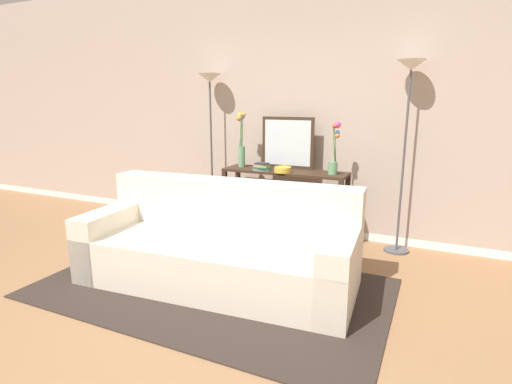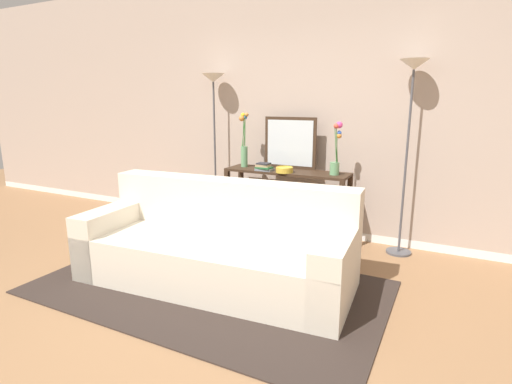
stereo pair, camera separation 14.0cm
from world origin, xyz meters
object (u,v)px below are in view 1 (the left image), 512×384
(floor_lamp_right, at_px, (408,104))
(fruit_bowl, at_px, (283,169))
(console_table, at_px, (284,191))
(floor_lamp_left, at_px, (210,108))
(book_row_under_console, at_px, (250,228))
(vase_tall_flowers, at_px, (241,145))
(book_stack, at_px, (262,167))
(wall_mirror, at_px, (288,143))
(vase_short_flowers, at_px, (334,154))
(couch, at_px, (220,249))

(floor_lamp_right, relative_size, fruit_bowl, 10.34)
(floor_lamp_right, bearing_deg, console_table, -174.64)
(console_table, height_order, floor_lamp_left, floor_lamp_left)
(fruit_bowl, relative_size, book_row_under_console, 0.66)
(vase_tall_flowers, height_order, book_stack, vase_tall_flowers)
(vase_tall_flowers, bearing_deg, wall_mirror, 15.04)
(wall_mirror, distance_m, book_row_under_console, 1.14)
(floor_lamp_left, relative_size, vase_short_flowers, 3.37)
(fruit_bowl, xyz_separation_m, book_stack, (-0.25, 0.00, 0.01))
(wall_mirror, bearing_deg, book_row_under_console, -158.51)
(console_table, relative_size, vase_tall_flowers, 2.24)
(wall_mirror, height_order, book_stack, wall_mirror)
(floor_lamp_left, distance_m, fruit_bowl, 1.27)
(floor_lamp_right, bearing_deg, fruit_bowl, -168.86)
(floor_lamp_right, bearing_deg, vase_short_flowers, -168.99)
(wall_mirror, height_order, vase_short_flowers, wall_mirror)
(book_stack, bearing_deg, fruit_bowl, -0.71)
(couch, height_order, floor_lamp_left, floor_lamp_left)
(couch, height_order, book_row_under_console, couch)
(book_row_under_console, bearing_deg, console_table, 0.00)
(wall_mirror, bearing_deg, book_stack, -124.74)
(wall_mirror, bearing_deg, vase_short_flowers, -16.68)
(floor_lamp_right, relative_size, wall_mirror, 3.14)
(wall_mirror, relative_size, book_stack, 3.28)
(vase_short_flowers, distance_m, book_stack, 0.82)
(vase_tall_flowers, height_order, fruit_bowl, vase_tall_flowers)
(wall_mirror, xyz_separation_m, book_row_under_console, (-0.41, -0.16, -1.05))
(book_stack, xyz_separation_m, book_row_under_console, (-0.22, 0.12, -0.80))
(floor_lamp_left, bearing_deg, book_stack, -16.52)
(floor_lamp_right, bearing_deg, floor_lamp_left, 180.00)
(book_stack, bearing_deg, couch, -84.18)
(console_table, xyz_separation_m, vase_tall_flowers, (-0.56, 0.02, 0.51))
(console_table, height_order, wall_mirror, wall_mirror)
(console_table, bearing_deg, vase_tall_flowers, 177.93)
(couch, bearing_deg, vase_short_flowers, 62.69)
(vase_tall_flowers, xyz_separation_m, fruit_bowl, (0.59, -0.15, -0.23))
(vase_tall_flowers, bearing_deg, vase_short_flowers, -1.87)
(fruit_bowl, bearing_deg, vase_tall_flowers, 166.10)
(console_table, bearing_deg, floor_lamp_right, 5.36)
(floor_lamp_left, distance_m, floor_lamp_right, 2.30)
(wall_mirror, xyz_separation_m, vase_tall_flowers, (-0.53, -0.14, -0.03))
(floor_lamp_right, distance_m, book_row_under_console, 2.27)
(couch, distance_m, book_stack, 1.32)
(floor_lamp_right, distance_m, wall_mirror, 1.37)
(console_table, distance_m, floor_lamp_right, 1.60)
(couch, relative_size, floor_lamp_left, 1.28)
(vase_short_flowers, relative_size, book_stack, 2.94)
(couch, relative_size, book_stack, 12.76)
(vase_tall_flowers, xyz_separation_m, book_stack, (0.33, -0.14, -0.23))
(console_table, relative_size, fruit_bowl, 7.47)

